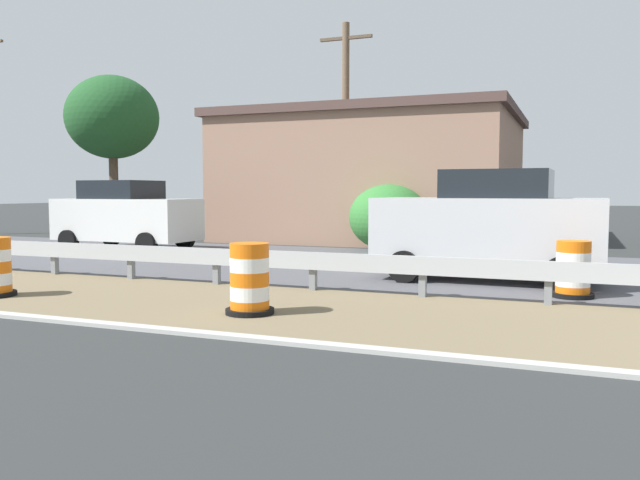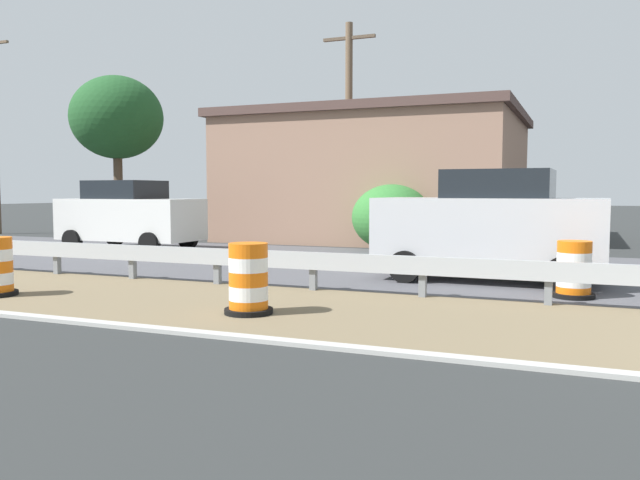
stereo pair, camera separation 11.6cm
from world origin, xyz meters
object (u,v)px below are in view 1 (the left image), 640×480
car_distant_a (126,215)px  utility_pole_near (346,131)px  car_lead_far_lane (489,226)px  traffic_barrel_nearest (573,272)px  traffic_barrel_close (250,282)px

car_distant_a → utility_pole_near: utility_pole_near is taller
car_lead_far_lane → car_distant_a: (2.90, 11.29, -0.05)m
car_distant_a → car_lead_far_lane: bearing=-13.5°
traffic_barrel_nearest → utility_pole_near: (8.67, 7.21, 3.40)m
car_distant_a → utility_pole_near: (4.21, -5.69, 2.76)m
traffic_barrel_close → car_lead_far_lane: bearing=-29.7°
traffic_barrel_nearest → car_distant_a: car_distant_a is taller
car_lead_far_lane → traffic_barrel_close: bearing=61.9°
traffic_barrel_close → car_distant_a: 11.56m
car_distant_a → utility_pole_near: bearing=37.5°
car_distant_a → traffic_barrel_close: bearing=-41.9°
traffic_barrel_nearest → car_lead_far_lane: bearing=46.0°
traffic_barrel_close → car_lead_far_lane: 5.73m
utility_pole_near → traffic_barrel_nearest: bearing=-140.3°
car_lead_far_lane → car_distant_a: bearing=-12.8°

